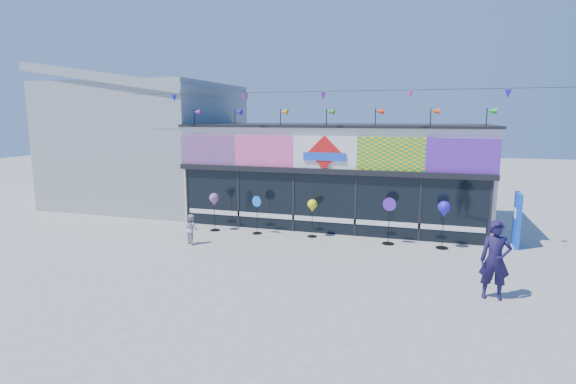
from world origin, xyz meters
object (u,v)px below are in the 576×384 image
at_px(spinner_0, 214,201).
at_px(spinner_3, 389,220).
at_px(adult_man, 495,260).
at_px(spinner_2, 312,207).
at_px(child, 191,229).
at_px(blue_sign, 517,220).
at_px(spinner_1, 257,214).
at_px(spinner_4, 444,211).

height_order(spinner_0, spinner_3, spinner_3).
bearing_deg(adult_man, spinner_2, 142.65).
relative_size(spinner_0, spinner_3, 0.90).
bearing_deg(spinner_3, child, -163.36).
bearing_deg(spinner_2, adult_man, -37.04).
xyz_separation_m(blue_sign, spinner_2, (-6.99, -0.84, 0.20)).
bearing_deg(spinner_2, blue_sign, 6.88).
relative_size(spinner_2, child, 1.34).
xyz_separation_m(spinner_0, spinner_1, (1.75, 0.04, -0.42)).
distance_m(spinner_1, spinner_2, 2.16).
relative_size(blue_sign, adult_man, 0.95).
distance_m(spinner_1, child, 2.60).
height_order(spinner_0, adult_man, adult_man).
relative_size(blue_sign, child, 1.76).
xyz_separation_m(blue_sign, spinner_4, (-2.41, -1.00, 0.38)).
bearing_deg(child, adult_man, -161.64).
height_order(spinner_3, adult_man, adult_man).
relative_size(spinner_4, child, 1.55).
height_order(spinner_1, spinner_2, spinner_1).
bearing_deg(spinner_0, adult_man, -23.00).
distance_m(blue_sign, spinner_2, 7.05).
xyz_separation_m(blue_sign, spinner_3, (-4.20, -1.00, -0.06)).
bearing_deg(spinner_1, spinner_4, 0.24).
bearing_deg(child, spinner_0, -57.55).
xyz_separation_m(spinner_1, spinner_3, (4.91, 0.02, 0.10)).
bearing_deg(spinner_3, spinner_1, -179.75).
xyz_separation_m(spinner_1, spinner_2, (2.12, 0.18, 0.36)).
bearing_deg(spinner_2, spinner_1, -175.17).
relative_size(blue_sign, spinner_1, 1.27).
bearing_deg(spinner_4, spinner_3, -179.78).
xyz_separation_m(spinner_1, spinner_4, (6.70, 0.03, 0.54)).
distance_m(spinner_3, spinner_4, 1.84).
height_order(spinner_2, child, spinner_2).
xyz_separation_m(spinner_1, adult_man, (7.76, -4.08, 0.20)).
bearing_deg(spinner_2, spinner_3, -3.24).
bearing_deg(spinner_2, spinner_4, -1.89).
distance_m(spinner_2, adult_man, 7.07).
xyz_separation_m(adult_man, child, (-9.46, 2.12, -0.45)).
height_order(spinner_1, spinner_4, spinner_4).
relative_size(blue_sign, spinner_0, 1.25).
height_order(blue_sign, spinner_0, blue_sign).
distance_m(spinner_0, spinner_2, 3.88).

